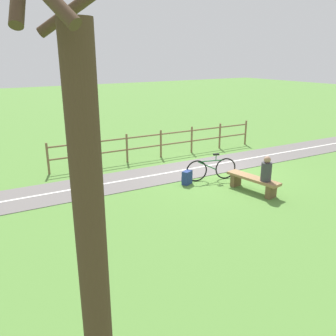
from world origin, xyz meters
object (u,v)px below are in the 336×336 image
object	(u,v)px
bicycle	(211,169)
tree_far_left	(89,232)
backpack	(187,178)
bench	(253,181)
person_seated	(266,170)

from	to	relation	value
bicycle	tree_far_left	world-z (taller)	tree_far_left
bicycle	tree_far_left	size ratio (longest dim) A/B	0.33
backpack	bicycle	bearing A→B (deg)	-97.07
bench	backpack	xyz separation A→B (m)	(1.60, 1.33, -0.10)
person_seated	backpack	world-z (taller)	person_seated
bench	bicycle	size ratio (longest dim) A/B	1.05
person_seated	backpack	distance (m)	2.52
person_seated	backpack	xyz separation A→B (m)	(2.03, 1.39, -0.57)
backpack	person_seated	bearing A→B (deg)	-145.51
person_seated	bicycle	xyz separation A→B (m)	(1.91, 0.49, -0.41)
bench	bicycle	bearing A→B (deg)	7.68
person_seated	backpack	size ratio (longest dim) A/B	1.67
bench	tree_far_left	world-z (taller)	tree_far_left
person_seated	backpack	bearing A→B (deg)	26.14
backpack	tree_far_left	size ratio (longest dim) A/B	0.09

